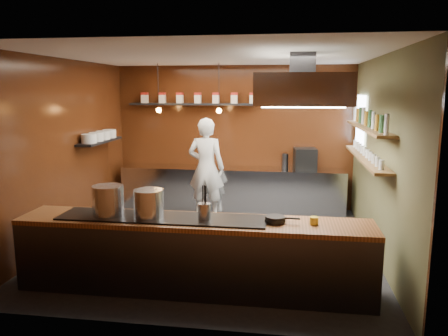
% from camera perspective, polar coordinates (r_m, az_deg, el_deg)
% --- Properties ---
extents(floor, '(5.00, 5.00, 0.00)m').
position_cam_1_polar(floor, '(7.21, -1.17, -10.09)').
color(floor, black).
rests_on(floor, ground).
extents(back_wall, '(5.00, 0.00, 5.00)m').
position_cam_1_polar(back_wall, '(9.29, 1.34, 4.02)').
color(back_wall, '#331309').
rests_on(back_wall, ground).
extents(left_wall, '(0.00, 5.00, 5.00)m').
position_cam_1_polar(left_wall, '(7.65, -20.02, 2.08)').
color(left_wall, '#331309').
rests_on(left_wall, ground).
extents(right_wall, '(0.00, 5.00, 5.00)m').
position_cam_1_polar(right_wall, '(6.88, 19.78, 1.25)').
color(right_wall, '#4D4E2C').
rests_on(right_wall, ground).
extents(ceiling, '(5.00, 5.00, 0.00)m').
position_cam_1_polar(ceiling, '(6.78, -1.27, 14.44)').
color(ceiling, silver).
rests_on(ceiling, back_wall).
extents(window_pane, '(0.00, 1.00, 1.00)m').
position_cam_1_polar(window_pane, '(8.49, 17.38, 5.69)').
color(window_pane, white).
rests_on(window_pane, right_wall).
extents(prep_counter, '(4.60, 0.65, 0.90)m').
position_cam_1_polar(prep_counter, '(9.14, 1.06, -2.76)').
color(prep_counter, silver).
rests_on(prep_counter, floor).
extents(pass_counter, '(4.40, 0.72, 0.94)m').
position_cam_1_polar(pass_counter, '(5.57, -4.00, -11.21)').
color(pass_counter, '#38383D').
rests_on(pass_counter, floor).
extents(tin_shelf, '(2.60, 0.26, 0.04)m').
position_cam_1_polar(tin_shelf, '(9.26, -4.34, 8.31)').
color(tin_shelf, black).
rests_on(tin_shelf, back_wall).
extents(plate_shelf, '(0.30, 1.40, 0.04)m').
position_cam_1_polar(plate_shelf, '(8.47, -15.90, 3.37)').
color(plate_shelf, black).
rests_on(plate_shelf, left_wall).
extents(bottle_shelf_upper, '(0.26, 2.80, 0.04)m').
position_cam_1_polar(bottle_shelf_upper, '(7.10, 18.24, 5.01)').
color(bottle_shelf_upper, brown).
rests_on(bottle_shelf_upper, right_wall).
extents(bottle_shelf_lower, '(0.26, 2.80, 0.04)m').
position_cam_1_polar(bottle_shelf_lower, '(7.15, 18.04, 1.26)').
color(bottle_shelf_lower, brown).
rests_on(bottle_shelf_lower, right_wall).
extents(extractor_hood, '(1.20, 2.00, 0.72)m').
position_cam_1_polar(extractor_hood, '(6.27, 10.10, 10.11)').
color(extractor_hood, '#38383D').
rests_on(extractor_hood, ceiling).
extents(pendant_left, '(0.10, 0.10, 0.95)m').
position_cam_1_polar(pendant_left, '(8.75, -8.52, 7.81)').
color(pendant_left, black).
rests_on(pendant_left, ceiling).
extents(pendant_right, '(0.10, 0.10, 0.95)m').
position_cam_1_polar(pendant_right, '(8.48, -0.66, 7.85)').
color(pendant_right, black).
rests_on(pendant_right, ceiling).
extents(storage_tins, '(2.43, 0.13, 0.22)m').
position_cam_1_polar(storage_tins, '(9.22, -3.43, 9.14)').
color(storage_tins, beige).
rests_on(storage_tins, tin_shelf).
extents(plate_stacks, '(0.26, 1.16, 0.16)m').
position_cam_1_polar(plate_stacks, '(8.46, -15.93, 4.04)').
color(plate_stacks, silver).
rests_on(plate_stacks, plate_shelf).
extents(bottles, '(0.06, 2.66, 0.24)m').
position_cam_1_polar(bottles, '(7.09, 18.31, 6.14)').
color(bottles, silver).
rests_on(bottles, bottle_shelf_upper).
extents(wine_glasses, '(0.07, 2.37, 0.13)m').
position_cam_1_polar(wine_glasses, '(7.14, 18.07, 1.94)').
color(wine_glasses, silver).
rests_on(wine_glasses, bottle_shelf_lower).
extents(stockpot_large, '(0.43, 0.43, 0.38)m').
position_cam_1_polar(stockpot_large, '(5.67, -14.89, -4.12)').
color(stockpot_large, '#B0B2B7').
rests_on(stockpot_large, pass_counter).
extents(stockpot_small, '(0.42, 0.42, 0.34)m').
position_cam_1_polar(stockpot_small, '(5.50, -9.81, -4.56)').
color(stockpot_small, silver).
rests_on(stockpot_small, pass_counter).
extents(utensil_crock, '(0.20, 0.20, 0.20)m').
position_cam_1_polar(utensil_crock, '(5.33, -2.57, -5.68)').
color(utensil_crock, '#B3B5BA').
rests_on(utensil_crock, pass_counter).
extents(frying_pan, '(0.42, 0.25, 0.06)m').
position_cam_1_polar(frying_pan, '(5.30, 6.75, -6.61)').
color(frying_pan, black).
rests_on(frying_pan, pass_counter).
extents(butter_jar, '(0.11, 0.11, 0.09)m').
position_cam_1_polar(butter_jar, '(5.32, 11.68, -6.75)').
color(butter_jar, yellow).
rests_on(butter_jar, pass_counter).
extents(espresso_machine, '(0.48, 0.46, 0.44)m').
position_cam_1_polar(espresso_machine, '(9.00, 10.53, 1.19)').
color(espresso_machine, black).
rests_on(espresso_machine, prep_counter).
extents(chef, '(0.75, 0.52, 1.97)m').
position_cam_1_polar(chef, '(8.58, -2.34, 0.02)').
color(chef, white).
rests_on(chef, floor).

